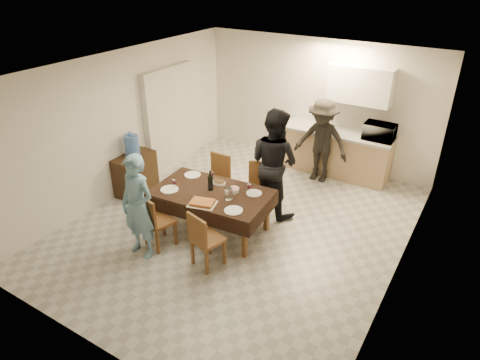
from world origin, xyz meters
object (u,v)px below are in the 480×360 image
(microwave, at_px, (380,132))
(person_kitchen, at_px, (321,141))
(wine_bottle, at_px, (210,180))
(savoury_tart, at_px, (202,203))
(person_near, at_px, (138,207))
(console, at_px, (135,174))
(dining_table, at_px, (212,194))
(water_jug, at_px, (132,146))
(person_far, at_px, (274,162))
(water_pitcher, at_px, (228,194))

(microwave, bearing_deg, person_kitchen, 25.15)
(wine_bottle, distance_m, savoury_tart, 0.48)
(person_near, xyz_separation_m, person_kitchen, (1.33, 3.63, 0.02))
(console, height_order, wine_bottle, wine_bottle)
(dining_table, bearing_deg, water_jug, 166.44)
(dining_table, distance_m, console, 2.01)
(microwave, xyz_separation_m, person_far, (-1.19, -1.98, -0.13))
(water_pitcher, height_order, microwave, microwave)
(wine_bottle, height_order, water_pitcher, wine_bottle)
(wine_bottle, xyz_separation_m, person_kitchen, (0.83, 2.53, -0.05))
(wine_bottle, bearing_deg, person_near, -114.44)
(wine_bottle, height_order, microwave, microwave)
(person_near, distance_m, person_kitchen, 3.87)
(console, relative_size, water_jug, 2.04)
(water_pitcher, bearing_deg, savoury_tart, -127.15)
(water_jug, bearing_deg, dining_table, -8.77)
(water_pitcher, relative_size, person_far, 0.10)
(microwave, bearing_deg, water_pitcher, 65.72)
(water_pitcher, xyz_separation_m, microwave, (1.39, 3.08, 0.26))
(savoury_tart, height_order, microwave, microwave)
(dining_table, distance_m, wine_bottle, 0.21)
(person_kitchen, bearing_deg, person_near, -110.13)
(wine_bottle, height_order, person_kitchen, person_kitchen)
(console, bearing_deg, savoury_tart, -18.33)
(water_jug, xyz_separation_m, person_near, (1.41, -1.35, -0.14))
(water_pitcher, distance_m, person_kitchen, 2.67)
(water_pitcher, height_order, person_far, person_far)
(savoury_tart, height_order, person_near, person_near)
(water_jug, xyz_separation_m, person_far, (2.51, 0.75, -0.01))
(savoury_tart, relative_size, microwave, 0.71)
(water_pitcher, height_order, person_kitchen, person_kitchen)
(dining_table, xyz_separation_m, person_far, (0.55, 1.05, 0.25))
(dining_table, height_order, savoury_tart, savoury_tart)
(wine_bottle, bearing_deg, savoury_tart, -70.77)
(wine_bottle, xyz_separation_m, person_near, (-0.50, -1.10, -0.08))
(wine_bottle, xyz_separation_m, person_far, (0.60, 1.00, 0.05))
(dining_table, relative_size, microwave, 3.36)
(savoury_tart, xyz_separation_m, microwave, (1.64, 3.41, 0.33))
(water_pitcher, bearing_deg, person_near, -131.99)
(microwave, xyz_separation_m, person_near, (-2.29, -4.08, -0.26))
(water_jug, bearing_deg, person_near, -43.81)
(console, xyz_separation_m, microwave, (3.70, 2.73, 0.69))
(dining_table, xyz_separation_m, person_near, (-0.55, -1.05, 0.12))
(microwave, distance_m, person_kitchen, 1.09)
(console, relative_size, savoury_tart, 2.01)
(console, distance_m, person_far, 2.68)
(water_jug, distance_m, microwave, 4.60)
(person_far, bearing_deg, water_jug, 30.43)
(dining_table, bearing_deg, person_far, 57.56)
(savoury_tart, distance_m, person_far, 1.51)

